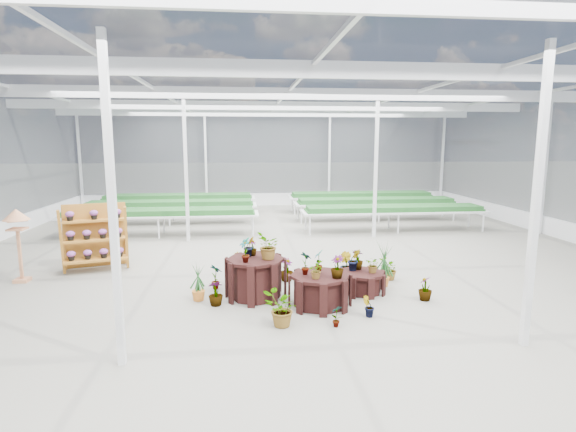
{
  "coord_description": "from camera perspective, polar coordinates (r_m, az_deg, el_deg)",
  "views": [
    {
      "loc": [
        -1.27,
        -10.1,
        3.09
      ],
      "look_at": [
        -0.17,
        0.69,
        1.3
      ],
      "focal_mm": 28.0,
      "sensor_mm": 36.0,
      "label": 1
    }
  ],
  "objects": [
    {
      "name": "steel_frame",
      "position": [
        10.22,
        1.37,
        4.65
      ],
      "size": [
        18.0,
        24.0,
        4.5
      ],
      "primitive_type": null,
      "color": "silver",
      "rests_on": "ground"
    },
    {
      "name": "nursery_benches",
      "position": [
        17.55,
        -1.58,
        0.61
      ],
      "size": [
        16.0,
        7.0,
        0.84
      ],
      "primitive_type": null,
      "color": "silver",
      "rests_on": "ground"
    },
    {
      "name": "plinth_low",
      "position": [
        9.55,
        9.33,
        -8.27
      ],
      "size": [
        1.09,
        1.09,
        0.43
      ],
      "primitive_type": "cylinder",
      "rotation": [
        0.0,
        0.0,
        0.14
      ],
      "color": "black",
      "rests_on": "ground"
    },
    {
      "name": "shelf_rack",
      "position": [
        11.87,
        -23.29,
        -2.54
      ],
      "size": [
        1.67,
        1.17,
        1.6
      ],
      "primitive_type": null,
      "rotation": [
        0.0,
        0.0,
        0.27
      ],
      "color": "#965F1E",
      "rests_on": "ground"
    },
    {
      "name": "bird_table",
      "position": [
        11.59,
        -30.98,
        -3.25
      ],
      "size": [
        0.47,
        0.47,
        1.66
      ],
      "primitive_type": null,
      "rotation": [
        0.0,
        0.0,
        -0.23
      ],
      "color": "#BA7850",
      "rests_on": "ground"
    },
    {
      "name": "ground_plane",
      "position": [
        10.64,
        1.33,
        -7.52
      ],
      "size": [
        24.0,
        24.0,
        0.0
      ],
      "primitive_type": "plane",
      "color": "gray",
      "rests_on": "ground"
    },
    {
      "name": "plinth_mid",
      "position": [
        8.66,
        4.08,
        -9.39
      ],
      "size": [
        1.24,
        1.24,
        0.62
      ],
      "primitive_type": "cylinder",
      "rotation": [
        0.0,
        0.0,
        -0.06
      ],
      "color": "black",
      "rests_on": "ground"
    },
    {
      "name": "nursery_plants",
      "position": [
        9.1,
        2.07,
        -7.13
      ],
      "size": [
        4.85,
        3.22,
        1.36
      ],
      "color": "#1D4E20",
      "rests_on": "ground"
    },
    {
      "name": "plinth_tall",
      "position": [
        9.09,
        -4.12,
        -7.84
      ],
      "size": [
        1.38,
        1.38,
        0.81
      ],
      "primitive_type": "cylinder",
      "rotation": [
        0.0,
        0.0,
        -0.18
      ],
      "color": "black",
      "rests_on": "ground"
    },
    {
      "name": "greenhouse_shell",
      "position": [
        10.22,
        1.37,
        4.65
      ],
      "size": [
        18.0,
        24.0,
        4.5
      ],
      "primitive_type": null,
      "color": "white",
      "rests_on": "ground"
    }
  ]
}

